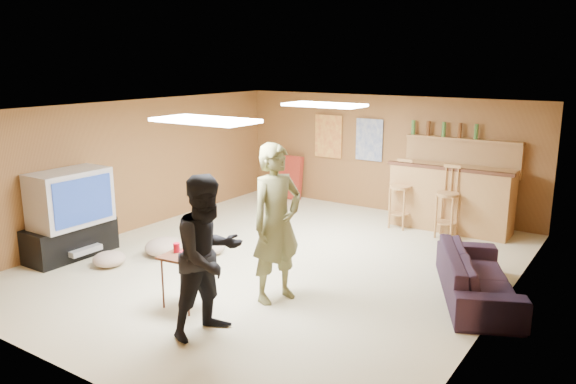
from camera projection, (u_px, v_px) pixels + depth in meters
The scene contains 32 objects.
ground at pixel (280, 262), 8.07m from camera, with size 7.00×7.00×0.00m, color #C0B893.
ceiling at pixel (280, 108), 7.57m from camera, with size 6.00×7.00×0.02m, color silver.
wall_back at pixel (384, 154), 10.66m from camera, with size 6.00×0.02×2.20m, color brown.
wall_front at pixel (58, 260), 4.99m from camera, with size 6.00×0.02×2.20m, color brown.
wall_left at pixel (133, 166), 9.44m from camera, with size 0.02×7.00×2.20m, color brown.
wall_right at pixel (503, 221), 6.20m from camera, with size 0.02×7.00×2.20m, color brown.
tv_stand at pixel (71, 240), 8.27m from camera, with size 0.55×1.30×0.50m, color black.
dvd_box at pixel (81, 249), 8.17m from camera, with size 0.35×0.50×0.08m, color #B2B2B7.
tv_body at pixel (70, 198), 8.08m from camera, with size 0.60×1.10×0.80m, color #B2B2B7.
tv_screen at pixel (84, 201), 7.92m from camera, with size 0.02×0.95×0.65m, color navy.
bar_counter at pixel (451, 198), 9.53m from camera, with size 2.00×0.60×1.10m, color olive.
bar_lip at pixel (448, 169), 9.20m from camera, with size 2.10×0.12×0.05m, color #422215.
bar_shelf at pixel (463, 140), 9.68m from camera, with size 2.00×0.18×0.05m, color olive.
bar_backing at pixel (462, 157), 9.76m from camera, with size 2.00×0.14×0.60m, color olive.
poster_left at pixel (328, 136), 11.22m from camera, with size 0.60×0.03×0.85m, color #BF3F26.
poster_right at pixel (369, 140), 10.73m from camera, with size 0.55×0.03×0.80m, color #334C99.
folding_chair_stack at pixel (291, 177), 11.72m from camera, with size 0.50×0.14×0.90m, color maroon.
ceiling_panel_front at pixel (205, 120), 6.36m from camera, with size 1.20×0.60×0.04m, color white.
ceiling_panel_back at pixel (324, 105), 8.55m from camera, with size 1.20×0.60×0.04m, color white.
person_olive at pixel (277, 223), 6.62m from camera, with size 0.70×0.46×1.91m, color brown.
person_black at pixel (209, 256), 5.80m from camera, with size 0.84×0.65×1.72m, color black.
sofa at pixel (478, 276), 6.79m from camera, with size 1.98×0.77×0.58m, color black.
tray_table at pixel (184, 282), 6.53m from camera, with size 0.49×0.39×0.64m, color #422215.
cup_red_near at pixel (177, 248), 6.57m from camera, with size 0.08×0.08×0.11m, color #B30B20.
cup_red_far at pixel (183, 256), 6.30m from camera, with size 0.08×0.08×0.10m, color #B30B20.
cup_blue at pixel (198, 251), 6.45m from camera, with size 0.08×0.08×0.11m, color navy.
bar_stool_left at pixel (400, 195), 9.62m from camera, with size 0.36×0.36×1.15m, color olive, non-canonical shape.
bar_stool_right at pixel (447, 202), 9.08m from camera, with size 0.38×0.38×1.20m, color olive, non-canonical shape.
cushion_near_tv at pixel (165, 247), 8.34m from camera, with size 0.58×0.58×0.26m, color tan.
cushion_mid at pixel (211, 248), 8.40m from camera, with size 0.41×0.41×0.18m, color tan.
cushion_far at pixel (109, 259), 7.91m from camera, with size 0.45×0.45×0.20m, color tan.
bottle_row at pixel (444, 129), 9.81m from camera, with size 1.20×0.08×0.26m, color #3F7233, non-canonical shape.
Camera 1 is at (4.32, -6.29, 2.84)m, focal length 35.00 mm.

